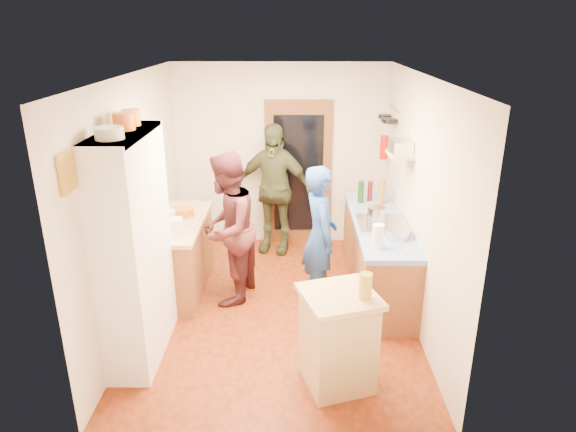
{
  "coord_description": "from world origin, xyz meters",
  "views": [
    {
      "loc": [
        0.18,
        -5.17,
        3.07
      ],
      "look_at": [
        0.12,
        0.15,
        1.08
      ],
      "focal_mm": 32.0,
      "sensor_mm": 36.0,
      "label": 1
    }
  ],
  "objects_px": {
    "person_back": "(274,189)",
    "person_left": "(231,228)",
    "hutch_body": "(135,249)",
    "person_hob": "(323,236)",
    "right_counter_base": "(377,257)",
    "island_base": "(338,342)"
  },
  "relations": [
    {
      "from": "right_counter_base",
      "to": "island_base",
      "type": "height_order",
      "value": "island_base"
    },
    {
      "from": "person_left",
      "to": "hutch_body",
      "type": "bearing_deg",
      "value": -22.78
    },
    {
      "from": "hutch_body",
      "to": "person_hob",
      "type": "height_order",
      "value": "hutch_body"
    },
    {
      "from": "hutch_body",
      "to": "island_base",
      "type": "distance_m",
      "value": 2.06
    },
    {
      "from": "right_counter_base",
      "to": "person_hob",
      "type": "distance_m",
      "value": 0.85
    },
    {
      "from": "person_hob",
      "to": "person_left",
      "type": "bearing_deg",
      "value": 75.34
    },
    {
      "from": "hutch_body",
      "to": "person_left",
      "type": "distance_m",
      "value": 1.33
    },
    {
      "from": "island_base",
      "to": "person_left",
      "type": "bearing_deg",
      "value": 125.41
    },
    {
      "from": "right_counter_base",
      "to": "hutch_body",
      "type": "bearing_deg",
      "value": -152.53
    },
    {
      "from": "right_counter_base",
      "to": "person_hob",
      "type": "height_order",
      "value": "person_hob"
    },
    {
      "from": "hutch_body",
      "to": "right_counter_base",
      "type": "xyz_separation_m",
      "value": [
        2.5,
        1.3,
        -0.68
      ]
    },
    {
      "from": "island_base",
      "to": "person_hob",
      "type": "relative_size",
      "value": 0.52
    },
    {
      "from": "person_hob",
      "to": "person_left",
      "type": "xyz_separation_m",
      "value": [
        -1.05,
        0.08,
        0.07
      ]
    },
    {
      "from": "hutch_body",
      "to": "island_base",
      "type": "relative_size",
      "value": 2.56
    },
    {
      "from": "island_base",
      "to": "person_back",
      "type": "xyz_separation_m",
      "value": [
        -0.66,
        2.94,
        0.49
      ]
    },
    {
      "from": "person_back",
      "to": "person_hob",
      "type": "bearing_deg",
      "value": -52.38
    },
    {
      "from": "hutch_body",
      "to": "person_back",
      "type": "distance_m",
      "value": 2.74
    },
    {
      "from": "person_left",
      "to": "person_back",
      "type": "relative_size",
      "value": 0.97
    },
    {
      "from": "hutch_body",
      "to": "right_counter_base",
      "type": "distance_m",
      "value": 2.9
    },
    {
      "from": "person_back",
      "to": "person_left",
      "type": "bearing_deg",
      "value": -92.61
    },
    {
      "from": "island_base",
      "to": "person_left",
      "type": "xyz_separation_m",
      "value": [
        -1.11,
        1.56,
        0.46
      ]
    },
    {
      "from": "hutch_body",
      "to": "person_hob",
      "type": "relative_size",
      "value": 1.34
    }
  ]
}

